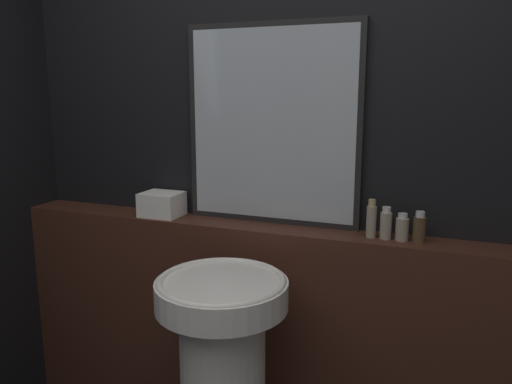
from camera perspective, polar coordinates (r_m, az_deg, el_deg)
wall_back at (r=2.29m, az=0.04°, el=3.14°), size 8.00×0.06×2.50m
vanity_counter at (r=2.40m, az=-1.10°, el=-15.28°), size 2.31×0.19×1.00m
pedestal_sink at (r=2.01m, az=-3.80°, el=-20.27°), size 0.49×0.49×0.92m
mirror at (r=2.19m, az=1.85°, el=7.63°), size 0.79×0.03×0.87m
towel_stack at (r=2.41m, az=-10.70°, el=-1.38°), size 0.19×0.15×0.11m
shampoo_bottle at (r=2.07m, az=13.05°, el=-3.12°), size 0.04×0.04×0.16m
conditioner_bottle at (r=2.06m, az=14.62°, el=-3.57°), size 0.05×0.05×0.13m
lotion_bottle at (r=2.06m, az=16.36°, el=-3.96°), size 0.05×0.05×0.11m
body_wash_bottle at (r=2.05m, az=18.17°, el=-3.94°), size 0.05×0.05×0.12m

